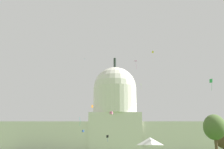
{
  "coord_description": "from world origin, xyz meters",
  "views": [
    {
      "loc": [
        3.89,
        -32.27,
        2.29
      ],
      "look_at": [
        4.33,
        88.48,
        35.5
      ],
      "focal_mm": 43.56,
      "sensor_mm": 36.0,
      "label": 1
    }
  ],
  "objects": [
    {
      "name": "event_tent",
      "position": [
        16.02,
        56.69,
        3.05
      ],
      "size": [
        6.22,
        5.66,
        5.89
      ],
      "rotation": [
        0.0,
        0.0,
        0.0
      ],
      "color": "white",
      "rests_on": "ground_plane"
    },
    {
      "name": "kite_turquoise_low",
      "position": [
        -8.37,
        71.46,
        13.23
      ],
      "size": [
        0.44,
        1.02,
        3.07
      ],
      "rotation": [
        0.0,
        0.0,
        3.97
      ],
      "color": "teal"
    },
    {
      "name": "kite_yellow_high",
      "position": [
        27.36,
        114.7,
        56.11
      ],
      "size": [
        1.28,
        0.88,
        1.27
      ],
      "rotation": [
        0.0,
        0.0,
        6.01
      ],
      "color": "yellow"
    },
    {
      "name": "kite_black_low",
      "position": [
        1.7,
        102.03,
        8.03
      ],
      "size": [
        1.03,
        0.91,
        3.33
      ],
      "rotation": [
        0.0,
        0.0,
        5.14
      ],
      "color": "black"
    },
    {
      "name": "tree_east_far",
      "position": [
        45.17,
        71.75,
        6.5
      ],
      "size": [
        6.89,
        7.6,
        10.52
      ],
      "color": "#4C3823",
      "rests_on": "ground_plane"
    },
    {
      "name": "kite_blue_low",
      "position": [
        -11.42,
        113.89,
        11.51
      ],
      "size": [
        1.24,
        1.24,
        1.03
      ],
      "rotation": [
        0.0,
        0.0,
        5.68
      ],
      "color": "blue"
    },
    {
      "name": "kite_orange_low",
      "position": [
        -3.2,
        64.52,
        17.03
      ],
      "size": [
        0.58,
        0.65,
        1.15
      ],
      "rotation": [
        0.0,
        0.0,
        2.76
      ],
      "color": "orange"
    },
    {
      "name": "kite_magenta_high",
      "position": [
        16.45,
        101.36,
        45.91
      ],
      "size": [
        1.52,
        1.26,
        4.2
      ],
      "rotation": [
        0.0,
        0.0,
        0.31
      ],
      "color": "#D1339E"
    },
    {
      "name": "kite_green_mid",
      "position": [
        37.83,
        57.91,
        24.57
      ],
      "size": [
        0.92,
        1.02,
        4.18
      ],
      "rotation": [
        0.0,
        0.0,
        4.62
      ],
      "color": "green"
    },
    {
      "name": "kite_cyan_high",
      "position": [
        -12.5,
        122.9,
        54.69
      ],
      "size": [
        0.38,
        1.1,
        0.83
      ],
      "rotation": [
        0.0,
        0.0,
        0.87
      ],
      "color": "#33BCDB"
    },
    {
      "name": "capitol_building",
      "position": [
        5.88,
        150.22,
        19.24
      ],
      "size": [
        146.5,
        29.28,
        64.45
      ],
      "color": "silver",
      "rests_on": "ground_plane"
    },
    {
      "name": "tree_east_mid",
      "position": [
        32.04,
        43.38,
        8.02
      ],
      "size": [
        8.83,
        8.91,
        11.59
      ],
      "color": "brown",
      "rests_on": "ground_plane"
    },
    {
      "name": "kite_lime_high",
      "position": [
        21.24,
        124.69,
        39.15
      ],
      "size": [
        1.67,
        1.09,
        3.06
      ],
      "rotation": [
        0.0,
        0.0,
        0.35
      ],
      "color": "#8CD133"
    },
    {
      "name": "kite_pink_low",
      "position": [
        3.62,
        72.04,
        15.7
      ],
      "size": [
        1.33,
        1.35,
        1.12
      ],
      "rotation": [
        0.0,
        0.0,
        5.79
      ],
      "color": "pink"
    }
  ]
}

